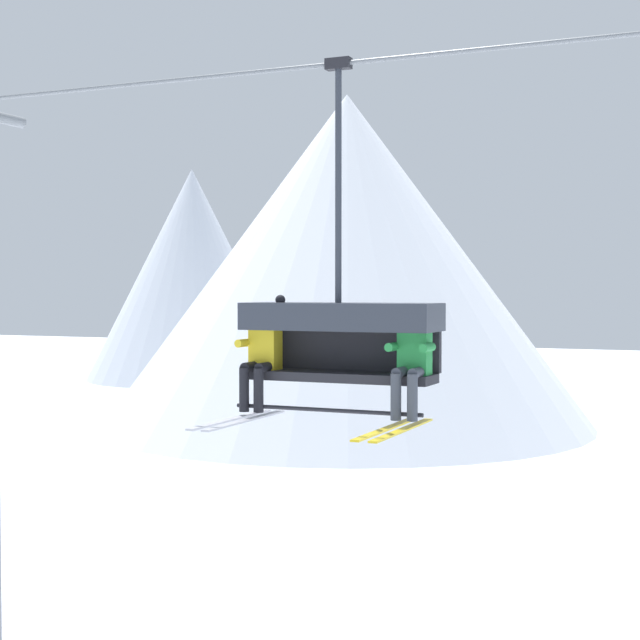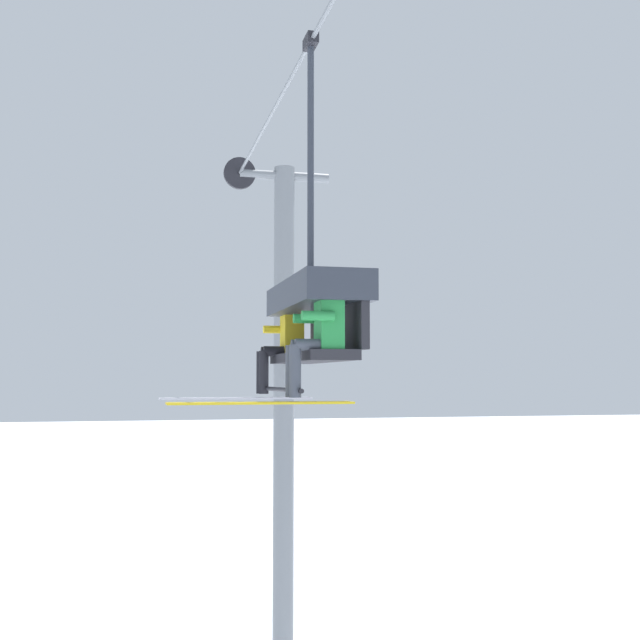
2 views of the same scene
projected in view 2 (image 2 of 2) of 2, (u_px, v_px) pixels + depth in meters
name	position (u px, v px, depth m)	size (l,w,h in m)	color
lift_tower_near	(283.00, 417.00, 13.92)	(0.36, 1.88, 9.42)	slate
chairlift_chair	(317.00, 306.00, 8.36)	(2.18, 0.74, 3.78)	#232328
skier_yellow	(282.00, 339.00, 9.13)	(0.48, 1.70, 1.34)	yellow
skier_green	(316.00, 332.00, 7.43)	(0.46, 1.70, 1.23)	#23843D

